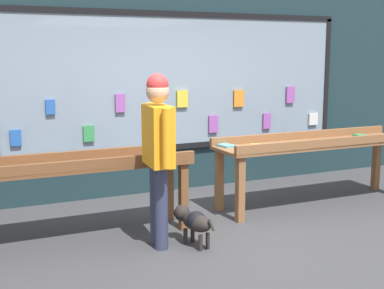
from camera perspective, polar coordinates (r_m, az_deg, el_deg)
name	(u,v)px	position (r m, az deg, el deg)	size (l,w,h in m)	color
ground_plane	(237,241)	(5.82, 4.82, -10.23)	(40.00, 40.00, 0.00)	#38383A
shopfront_facade	(154,70)	(7.64, -4.09, 7.93)	(8.92, 0.29, 3.53)	#192D33
display_table_left	(62,173)	(5.80, -13.67, -2.98)	(2.80, 0.62, 0.91)	brown
display_table_right	(317,148)	(7.19, 13.15, -0.35)	(2.80, 0.72, 0.93)	brown
person_browsing	(158,145)	(5.40, -3.63, -0.11)	(0.27, 0.69, 1.79)	#2D334C
small_dog	(194,221)	(5.60, 0.22, -8.15)	(0.29, 0.61, 0.39)	black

